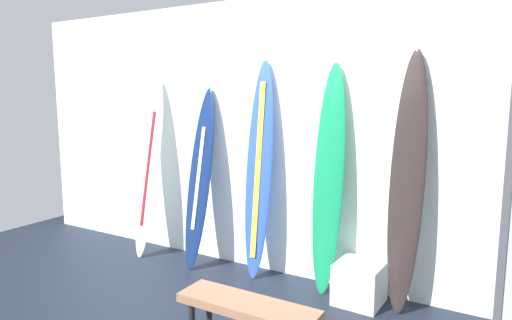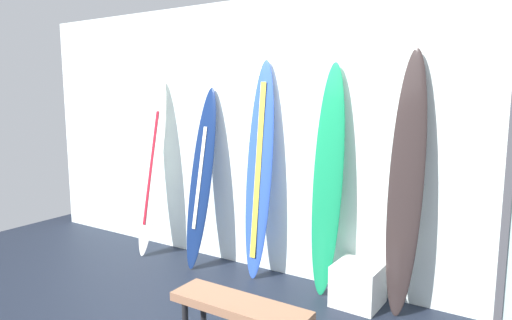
% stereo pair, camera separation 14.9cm
% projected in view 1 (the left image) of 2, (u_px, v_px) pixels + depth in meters
% --- Properties ---
extents(wall_back, '(7.20, 0.20, 2.80)m').
position_uv_depth(wall_back, '(295.00, 139.00, 4.52)').
color(wall_back, white).
rests_on(wall_back, ground).
extents(surfboard_ivory, '(0.30, 0.47, 2.00)m').
position_uv_depth(surfboard_ivory, '(149.00, 168.00, 5.13)').
color(surfboard_ivory, silver).
rests_on(surfboard_ivory, ground).
extents(surfboard_navy, '(0.28, 0.47, 1.92)m').
position_uv_depth(surfboard_navy, '(200.00, 179.00, 4.77)').
color(surfboard_navy, navy).
rests_on(surfboard_navy, ground).
extents(surfboard_cobalt, '(0.29, 0.32, 2.18)m').
position_uv_depth(surfboard_cobalt, '(259.00, 172.00, 4.47)').
color(surfboard_cobalt, '#2A4EB1').
rests_on(surfboard_cobalt, ground).
extents(surfboard_emerald, '(0.30, 0.28, 2.13)m').
position_uv_depth(surfboard_emerald, '(329.00, 180.00, 4.11)').
color(surfboard_emerald, '#14844F').
rests_on(surfboard_emerald, ground).
extents(surfboard_charcoal, '(0.30, 0.32, 2.22)m').
position_uv_depth(surfboard_charcoal, '(407.00, 184.00, 3.74)').
color(surfboard_charcoal, '#2A2121').
rests_on(surfboard_charcoal, ground).
extents(display_block_left, '(0.41, 0.41, 0.37)m').
position_uv_depth(display_block_left, '(359.00, 283.00, 3.98)').
color(display_block_left, white).
rests_on(display_block_left, ground).
extents(bench, '(0.97, 0.28, 0.49)m').
position_uv_depth(bench, '(247.00, 312.00, 2.96)').
color(bench, '#8F6348').
rests_on(bench, ground).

